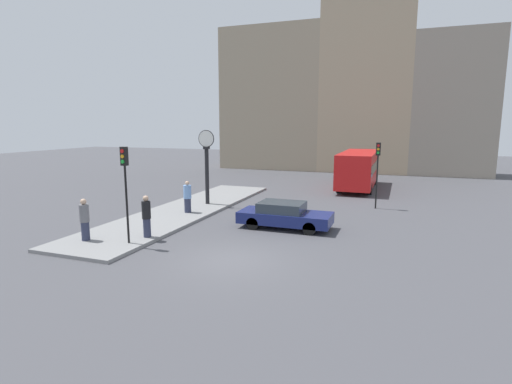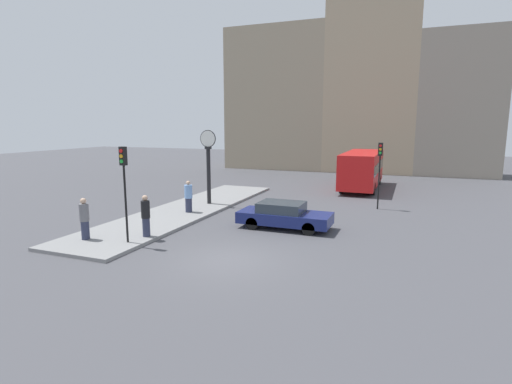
% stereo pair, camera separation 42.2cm
% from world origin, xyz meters
% --- Properties ---
extents(ground_plane, '(120.00, 120.00, 0.00)m').
position_xyz_m(ground_plane, '(0.00, 0.00, 0.00)').
color(ground_plane, '#47474C').
extents(sidewalk_corner, '(3.91, 18.01, 0.15)m').
position_xyz_m(sidewalk_corner, '(-5.95, 7.01, 0.08)').
color(sidewalk_corner, gray).
rests_on(sidewalk_corner, ground_plane).
extents(building_row, '(28.13, 5.00, 18.40)m').
position_xyz_m(building_row, '(-0.20, 31.36, 8.11)').
color(building_row, gray).
rests_on(building_row, ground_plane).
extents(sedan_car, '(4.51, 1.85, 1.29)m').
position_xyz_m(sedan_car, '(0.57, 5.25, 0.66)').
color(sedan_car, navy).
rests_on(sedan_car, ground_plane).
extents(bus_distant, '(2.56, 8.43, 2.90)m').
position_xyz_m(bus_distant, '(2.63, 19.12, 1.65)').
color(bus_distant, red).
rests_on(bus_distant, ground_plane).
extents(traffic_light_near, '(0.26, 0.24, 4.01)m').
position_xyz_m(traffic_light_near, '(-4.70, 0.11, 3.01)').
color(traffic_light_near, black).
rests_on(traffic_light_near, sidewalk_corner).
extents(traffic_light_far, '(0.26, 0.24, 3.98)m').
position_xyz_m(traffic_light_far, '(4.49, 11.61, 2.84)').
color(traffic_light_far, black).
rests_on(traffic_light_far, ground_plane).
extents(street_clock, '(1.05, 0.32, 4.56)m').
position_xyz_m(street_clock, '(-5.43, 8.76, 2.66)').
color(street_clock, black).
rests_on(street_clock, sidewalk_corner).
extents(pedestrian_black_jacket, '(0.38, 0.38, 1.85)m').
position_xyz_m(pedestrian_black_jacket, '(-4.50, 1.14, 1.08)').
color(pedestrian_black_jacket, '#2D334C').
rests_on(pedestrian_black_jacket, sidewalk_corner).
extents(pedestrian_grey_jacket, '(0.40, 0.40, 1.81)m').
position_xyz_m(pedestrian_grey_jacket, '(-6.67, -0.19, 1.05)').
color(pedestrian_grey_jacket, '#2D334C').
rests_on(pedestrian_grey_jacket, sidewalk_corner).
extents(pedestrian_blue_stripe, '(0.44, 0.44, 1.78)m').
position_xyz_m(pedestrian_blue_stripe, '(-5.34, 6.16, 1.03)').
color(pedestrian_blue_stripe, '#2D334C').
rests_on(pedestrian_blue_stripe, sidewalk_corner).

